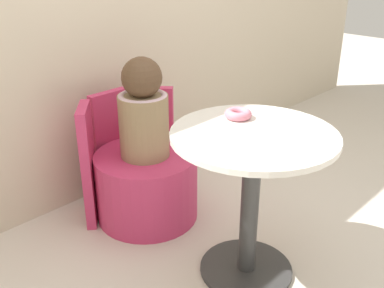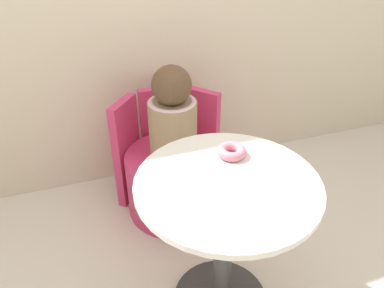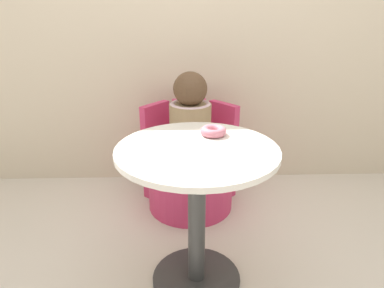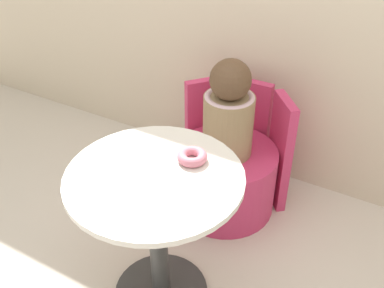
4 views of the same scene
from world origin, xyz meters
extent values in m
plane|color=beige|center=(0.00, 0.00, 0.00)|extent=(12.00, 12.00, 0.00)
cube|color=beige|center=(0.00, 1.13, 1.20)|extent=(6.00, 0.06, 2.40)
cylinder|color=#333333|center=(-0.03, -0.02, 0.01)|extent=(0.43, 0.43, 0.02)
cylinder|color=#333333|center=(-0.03, -0.02, 0.35)|extent=(0.08, 0.08, 0.66)
cylinder|color=silver|center=(-0.03, -0.02, 0.69)|extent=(0.70, 0.70, 0.02)
cylinder|color=#C63360|center=(-0.04, 0.67, 0.19)|extent=(0.56, 0.56, 0.38)
cube|color=#C63360|center=(-0.04, 0.97, 0.33)|extent=(0.24, 0.05, 0.66)
cube|color=#C63360|center=(0.19, 0.87, 0.33)|extent=(0.19, 0.21, 0.66)
cube|color=#C63360|center=(-0.27, 0.87, 0.33)|extent=(0.19, 0.21, 0.66)
cylinder|color=#937A56|center=(-0.04, 0.67, 0.55)|extent=(0.26, 0.26, 0.33)
torus|color=beige|center=(-0.04, 0.67, 0.70)|extent=(0.26, 0.26, 0.04)
sphere|color=brown|center=(-0.04, 0.67, 0.80)|extent=(0.21, 0.21, 0.21)
torus|color=pink|center=(0.05, 0.13, 0.73)|extent=(0.12, 0.12, 0.04)
camera|label=1|loc=(-1.43, -1.02, 1.42)|focal=42.00mm
camera|label=2|loc=(-0.51, -1.01, 1.56)|focal=35.00mm
camera|label=3|loc=(-0.09, -1.35, 1.25)|focal=32.00mm
camera|label=4|loc=(0.75, -1.12, 1.78)|focal=42.00mm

